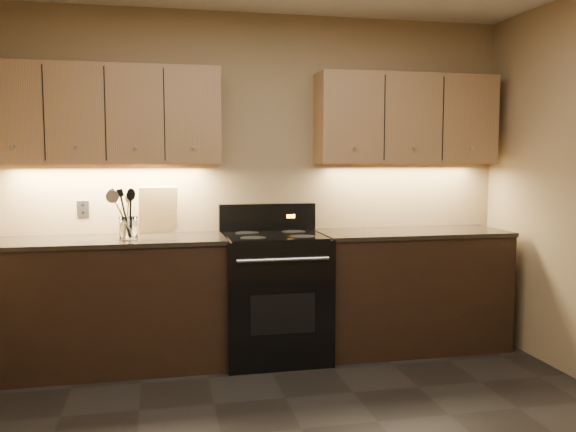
% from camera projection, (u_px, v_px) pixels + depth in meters
% --- Properties ---
extents(wall_back, '(4.00, 0.04, 2.60)m').
position_uv_depth(wall_back, '(256.00, 183.00, 4.76)').
color(wall_back, '#A2835F').
rests_on(wall_back, ground).
extents(counter_left, '(1.62, 0.62, 0.93)m').
position_uv_depth(counter_left, '(110.00, 304.00, 4.32)').
color(counter_left, black).
rests_on(counter_left, ground).
extents(counter_right, '(1.46, 0.62, 0.93)m').
position_uv_depth(counter_right, '(411.00, 289.00, 4.79)').
color(counter_right, black).
rests_on(counter_right, ground).
extents(stove, '(0.76, 0.68, 1.14)m').
position_uv_depth(stove, '(274.00, 295.00, 4.55)').
color(stove, black).
rests_on(stove, ground).
extents(upper_cab_left, '(1.60, 0.30, 0.70)m').
position_uv_depth(upper_cab_left, '(107.00, 115.00, 4.34)').
color(upper_cab_left, '#A77953').
rests_on(upper_cab_left, wall_back).
extents(upper_cab_right, '(1.44, 0.30, 0.70)m').
position_uv_depth(upper_cab_right, '(406.00, 119.00, 4.81)').
color(upper_cab_right, '#A77953').
rests_on(upper_cab_right, wall_back).
extents(outlet_plate, '(0.08, 0.01, 0.12)m').
position_uv_depth(outlet_plate, '(83.00, 209.00, 4.50)').
color(outlet_plate, '#B2B5BA').
rests_on(outlet_plate, wall_back).
extents(utensil_crock, '(0.17, 0.17, 0.16)m').
position_uv_depth(utensil_crock, '(128.00, 229.00, 4.25)').
color(utensil_crock, white).
rests_on(utensil_crock, counter_left).
extents(cutting_board, '(0.30, 0.15, 0.36)m').
position_uv_depth(cutting_board, '(158.00, 210.00, 4.57)').
color(cutting_board, tan).
rests_on(cutting_board, counter_left).
extents(wooden_spoon, '(0.10, 0.13, 0.32)m').
position_uv_depth(wooden_spoon, '(125.00, 215.00, 4.23)').
color(wooden_spoon, tan).
rests_on(wooden_spoon, utensil_crock).
extents(black_spoon, '(0.09, 0.12, 0.34)m').
position_uv_depth(black_spoon, '(129.00, 213.00, 4.26)').
color(black_spoon, black).
rests_on(black_spoon, utensil_crock).
extents(black_turner, '(0.16, 0.10, 0.36)m').
position_uv_depth(black_turner, '(129.00, 212.00, 4.23)').
color(black_turner, black).
rests_on(black_turner, utensil_crock).
extents(steel_spatula, '(0.24, 0.16, 0.38)m').
position_uv_depth(steel_spatula, '(131.00, 210.00, 4.24)').
color(steel_spatula, silver).
rests_on(steel_spatula, utensil_crock).
extents(steel_skimmer, '(0.24, 0.10, 0.35)m').
position_uv_depth(steel_skimmer, '(133.00, 213.00, 4.23)').
color(steel_skimmer, silver).
rests_on(steel_skimmer, utensil_crock).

